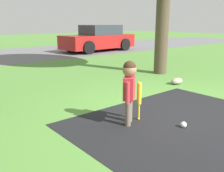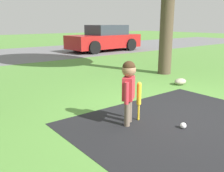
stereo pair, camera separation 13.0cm
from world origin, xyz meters
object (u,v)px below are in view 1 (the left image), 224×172
Objects in this scene: parked_car at (99,39)px; sports_ball at (184,125)px; baseball_bat at (139,95)px; child at (129,84)px.

sports_ball is at bearing 57.83° from parked_car.
baseball_bat is 9.94m from parked_car.
sports_ball is at bearing -87.92° from child.
baseball_bat is (0.23, 0.01, -0.23)m from child.
child reaches higher than baseball_bat.
child is at bearing -177.08° from baseball_bat.
parked_car is (5.71, 8.30, 0.01)m from child.
child is 0.33m from baseball_bat.
child is 10.08m from parked_car.
parked_car is at bearing 59.87° from sports_ball.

